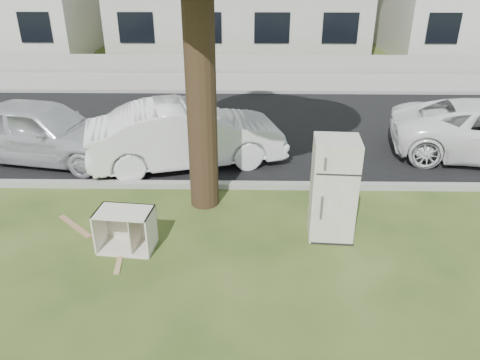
{
  "coord_description": "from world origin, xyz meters",
  "views": [
    {
      "loc": [
        0.41,
        -6.14,
        4.41
      ],
      "look_at": [
        0.3,
        0.6,
        1.09
      ],
      "focal_mm": 35.0,
      "sensor_mm": 36.0,
      "label": 1
    }
  ],
  "objects_px": {
    "fridge": "(333,189)",
    "car_left": "(41,131)",
    "car_center": "(187,134)",
    "cabinet": "(126,230)"
  },
  "relations": [
    {
      "from": "fridge",
      "to": "car_left",
      "type": "bearing_deg",
      "value": 157.04
    },
    {
      "from": "car_center",
      "to": "fridge",
      "type": "bearing_deg",
      "value": -152.02
    },
    {
      "from": "fridge",
      "to": "car_left",
      "type": "distance_m",
      "value": 6.88
    },
    {
      "from": "fridge",
      "to": "car_left",
      "type": "xyz_separation_m",
      "value": [
        -6.14,
        3.12,
        -0.17
      ]
    },
    {
      "from": "car_center",
      "to": "car_left",
      "type": "bearing_deg",
      "value": 70.87
    },
    {
      "from": "fridge",
      "to": "car_center",
      "type": "relative_size",
      "value": 0.4
    },
    {
      "from": "car_center",
      "to": "car_left",
      "type": "relative_size",
      "value": 1.05
    },
    {
      "from": "car_left",
      "to": "cabinet",
      "type": "bearing_deg",
      "value": -131.83
    },
    {
      "from": "cabinet",
      "to": "car_center",
      "type": "bearing_deg",
      "value": 86.11
    },
    {
      "from": "fridge",
      "to": "car_left",
      "type": "relative_size",
      "value": 0.42
    }
  ]
}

